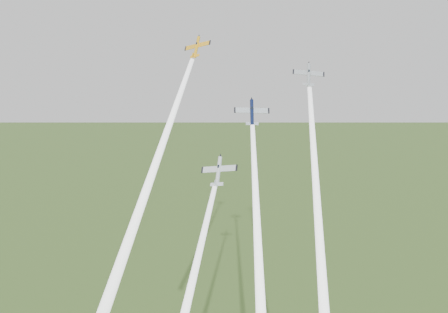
# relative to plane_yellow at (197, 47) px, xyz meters

# --- Properties ---
(plane_yellow) EXTENTS (6.77, 6.67, 7.21)m
(plane_yellow) POSITION_rel_plane_yellow_xyz_m (0.00, 0.00, 0.00)
(plane_yellow) COLOR orange
(smoke_trail_yellow) EXTENTS (13.40, 33.42, 50.26)m
(smoke_trail_yellow) POSITION_rel_plane_yellow_xyz_m (-5.79, -17.03, -27.12)
(smoke_trail_yellow) COLOR white
(plane_navy) EXTENTS (8.59, 6.94, 7.22)m
(plane_navy) POSITION_rel_plane_yellow_xyz_m (11.98, 0.61, -13.87)
(plane_navy) COLOR #0C1537
(smoke_trail_navy) EXTENTS (10.28, 33.02, 48.63)m
(smoke_trail_navy) POSITION_rel_plane_yellow_xyz_m (16.12, -16.34, -40.18)
(smoke_trail_navy) COLOR white
(plane_silver_right) EXTENTS (7.07, 5.90, 6.74)m
(plane_silver_right) POSITION_rel_plane_yellow_xyz_m (23.84, 1.62, -5.79)
(plane_silver_right) COLOR #A4ABB1
(smoke_trail_silver_right) EXTENTS (10.59, 41.95, 62.03)m
(smoke_trail_silver_right) POSITION_rel_plane_yellow_xyz_m (28.09, -19.86, -38.80)
(smoke_trail_silver_right) COLOR white
(plane_silver_low) EXTENTS (7.72, 6.70, 7.94)m
(plane_silver_low) POSITION_rel_plane_yellow_xyz_m (8.08, -15.50, -23.79)
(plane_silver_low) COLOR silver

